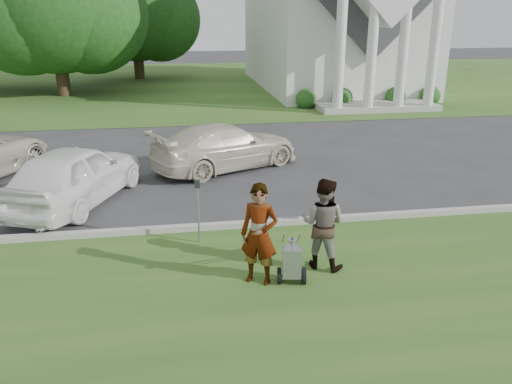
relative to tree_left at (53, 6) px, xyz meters
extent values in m
plane|color=#333335|center=(8.01, -21.99, -5.11)|extent=(120.00, 120.00, 0.00)
cube|color=#2A551D|center=(8.01, -24.99, -5.11)|extent=(80.00, 7.00, 0.01)
cube|color=#2A551D|center=(8.01, 5.01, -5.11)|extent=(80.00, 30.00, 0.01)
cube|color=#9E9E93|center=(8.01, -21.44, -5.04)|extent=(80.00, 0.18, 0.15)
cube|color=white|center=(17.01, 2.01, -1.61)|extent=(9.00, 16.00, 7.00)
cube|color=#9E9E93|center=(17.01, -7.19, -4.96)|extent=(6.20, 2.60, 0.30)
cylinder|color=white|center=(14.61, -8.19, -2.11)|extent=(0.50, 0.50, 6.00)
cylinder|color=white|center=(16.21, -8.19, -2.11)|extent=(0.50, 0.50, 6.00)
cylinder|color=white|center=(17.81, -8.19, -2.11)|extent=(0.50, 0.50, 6.00)
cylinder|color=white|center=(19.41, -8.19, -2.11)|extent=(0.50, 0.50, 6.00)
sphere|color=#1E4C19|center=(13.51, -6.29, -4.66)|extent=(1.10, 1.10, 1.10)
sphere|color=#1E4C19|center=(15.51, -6.29, -4.66)|extent=(1.10, 1.10, 1.10)
sphere|color=#1E4C19|center=(18.51, -6.29, -4.66)|extent=(1.10, 1.10, 1.10)
sphere|color=#1E4C19|center=(20.51, -6.29, -4.66)|extent=(1.10, 1.10, 1.10)
cylinder|color=#332316|center=(0.01, 0.01, -3.51)|extent=(0.76, 0.76, 3.20)
sphere|color=#164716|center=(1.90, 0.31, -0.44)|extent=(6.89, 6.89, 6.89)
sphere|color=#164716|center=(-1.67, -0.29, -0.23)|extent=(7.22, 7.22, 7.22)
cylinder|color=#332316|center=(4.01, 8.01, -3.61)|extent=(0.76, 0.76, 3.00)
sphere|color=#164716|center=(4.01, 8.01, -0.02)|extent=(7.60, 7.60, 7.60)
sphere|color=#164716|center=(5.72, 8.31, -0.78)|extent=(6.23, 6.23, 6.23)
sphere|color=#164716|center=(2.49, 7.71, -0.59)|extent=(6.54, 6.54, 6.54)
cylinder|color=black|center=(8.47, -24.07, -4.96)|extent=(0.12, 0.32, 0.31)
cylinder|color=black|center=(8.92, -24.14, -4.96)|extent=(0.12, 0.32, 0.31)
cylinder|color=#2D2D33|center=(8.69, -24.11, -4.96)|extent=(0.51, 0.13, 0.04)
cube|color=#93959B|center=(8.69, -24.11, -4.67)|extent=(0.38, 0.33, 0.56)
cone|color=#93959B|center=(8.69, -24.11, -4.30)|extent=(0.20, 0.20, 0.16)
cylinder|color=#2D2D33|center=(8.69, -24.11, -4.22)|extent=(0.04, 0.04, 0.06)
cylinder|color=#93959B|center=(8.64, -23.59, -4.42)|extent=(0.16, 0.75, 0.54)
cylinder|color=#93959B|center=(8.92, -23.64, -4.42)|extent=(0.16, 0.75, 0.54)
cylinder|color=#93959B|center=(8.85, -23.26, -4.16)|extent=(0.33, 0.09, 0.03)
imported|color=#999999|center=(8.11, -23.96, -4.16)|extent=(0.82, 0.72, 1.90)
imported|color=#999999|center=(9.41, -23.56, -4.21)|extent=(1.11, 1.05, 1.81)
cylinder|color=#93959B|center=(7.10, -22.10, -4.47)|extent=(0.05, 0.05, 1.28)
cube|color=#2D2D33|center=(7.10, -22.10, -3.74)|extent=(0.11, 0.07, 0.19)
cylinder|color=#93959B|center=(7.10, -22.10, -3.65)|extent=(0.10, 0.10, 0.03)
imported|color=white|center=(4.06, -19.16, -4.32)|extent=(3.44, 4.99, 1.58)
imported|color=beige|center=(8.23, -16.59, -4.40)|extent=(5.28, 3.99, 1.42)
camera|label=1|loc=(6.79, -32.02, -0.41)|focal=35.00mm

